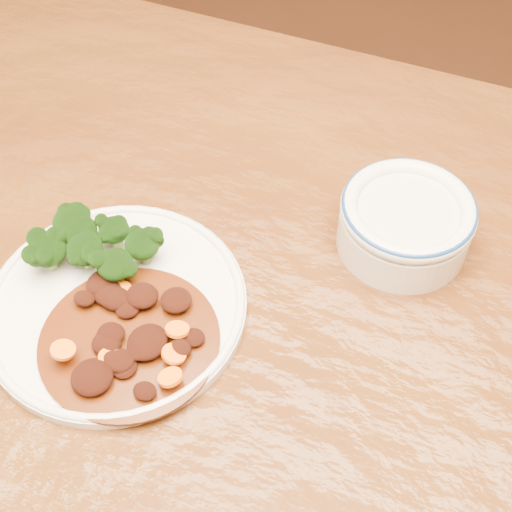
% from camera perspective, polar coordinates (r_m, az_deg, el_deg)
% --- Properties ---
extents(dining_table, '(1.51, 0.91, 0.75)m').
position_cam_1_polar(dining_table, '(0.69, 1.07, -11.51)').
color(dining_table, '#542F0E').
rests_on(dining_table, ground).
extents(dinner_plate, '(0.24, 0.24, 0.01)m').
position_cam_1_polar(dinner_plate, '(0.65, -11.14, -3.81)').
color(dinner_plate, white).
rests_on(dinner_plate, dining_table).
extents(broccoli_florets, '(0.11, 0.08, 0.04)m').
position_cam_1_polar(broccoli_florets, '(0.67, -13.16, 1.11)').
color(broccoli_florets, '#82A555').
rests_on(broccoli_florets, dinner_plate).
extents(mince_stew, '(0.16, 0.16, 0.02)m').
position_cam_1_polar(mince_stew, '(0.62, -10.21, -6.13)').
color(mince_stew, '#4F1C08').
rests_on(mince_stew, dinner_plate).
extents(dip_bowl, '(0.13, 0.13, 0.06)m').
position_cam_1_polar(dip_bowl, '(0.69, 11.88, 2.73)').
color(dip_bowl, silver).
rests_on(dip_bowl, dining_table).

